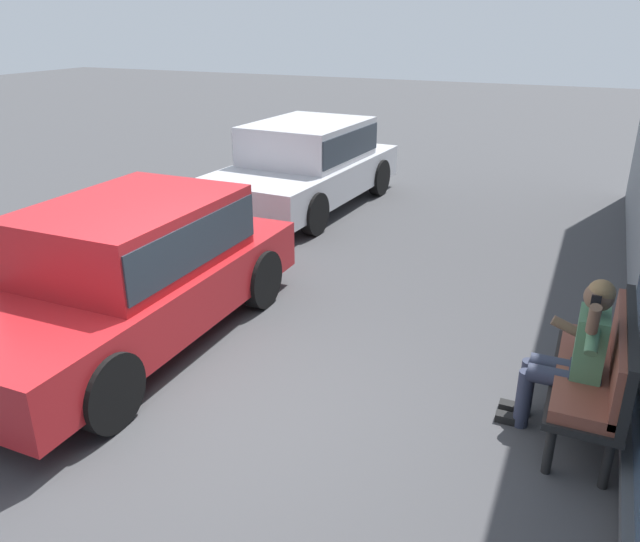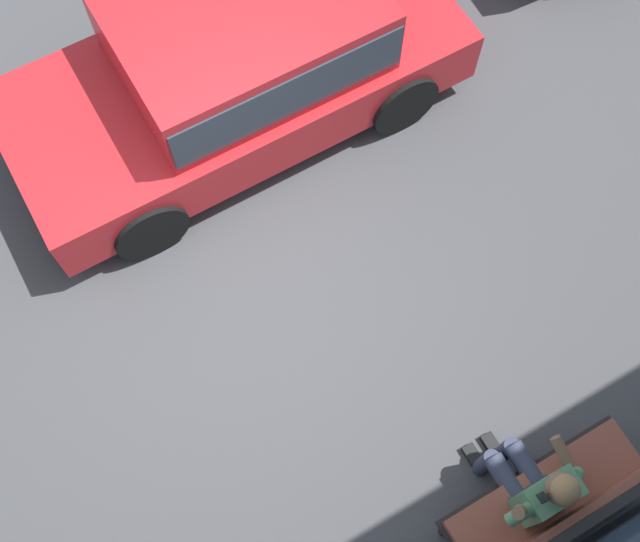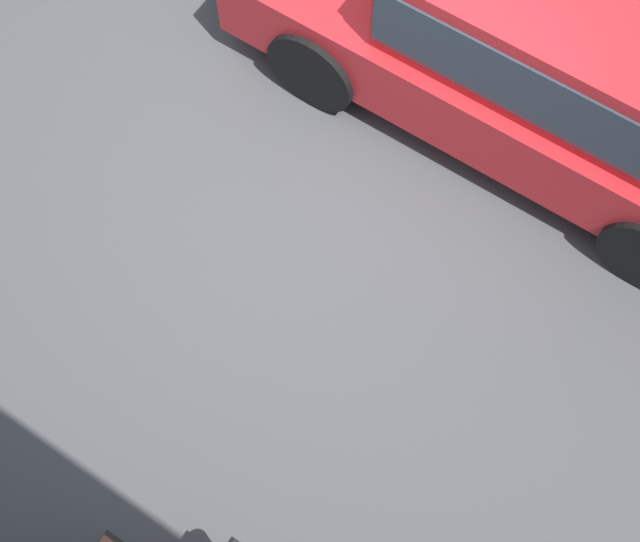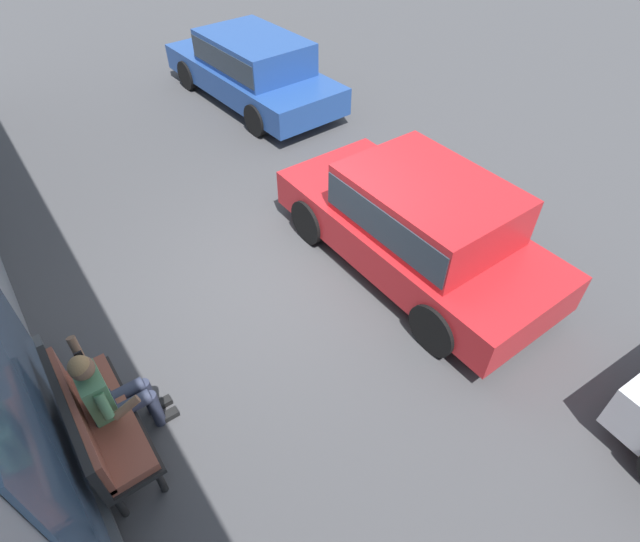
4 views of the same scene
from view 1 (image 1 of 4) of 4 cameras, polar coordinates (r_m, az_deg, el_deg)
The scene contains 5 objects.
ground_plane at distance 5.59m, azimuth -8.54°, elevation -12.30°, with size 60.00×60.00×0.00m, color #424244.
bench at distance 5.45m, azimuth 24.43°, elevation -8.04°, with size 1.57×0.55×1.01m.
person_on_phone at distance 5.30m, azimuth 22.22°, elevation -6.93°, with size 0.73×0.74×1.35m.
parked_car_near at distance 11.11m, azimuth -1.30°, elevation 10.04°, with size 4.34×2.16×1.46m.
parked_car_mid at distance 6.60m, azimuth -16.90°, elevation 0.38°, with size 4.13×1.87×1.46m.
Camera 1 is at (3.82, 2.60, 3.15)m, focal length 35.00 mm.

